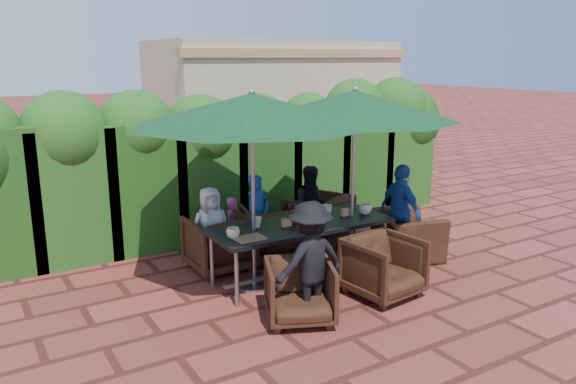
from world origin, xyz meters
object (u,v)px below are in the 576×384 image
umbrella_right (355,106)px  chair_far_left (219,240)px  chair_near_left (300,289)px  chair_far_mid (273,230)px  chair_far_right (318,217)px  dining_table (301,229)px  chair_end_right (405,228)px  umbrella_left (252,110)px  chair_near_right (384,264)px

umbrella_right → chair_far_left: 2.53m
chair_far_left → chair_near_left: size_ratio=1.12×
umbrella_right → chair_far_left: (-1.53, 0.92, -1.80)m
chair_far_mid → chair_far_right: 0.89m
dining_table → chair_far_left: size_ratio=2.90×
dining_table → umbrella_right: 1.72m
umbrella_right → chair_end_right: bearing=-0.5°
chair_far_mid → umbrella_right: bearing=140.7°
dining_table → umbrella_left: size_ratio=0.82×
chair_near_right → chair_end_right: (1.17, 0.90, 0.03)m
chair_near_right → dining_table: bearing=113.1°
umbrella_right → chair_far_mid: size_ratio=3.16×
dining_table → chair_far_left: chair_far_left is taller
dining_table → chair_far_mid: (0.07, 0.85, -0.26)m
umbrella_left → chair_far_left: 1.96m
chair_near_left → umbrella_right: bearing=57.2°
chair_end_right → umbrella_left: bearing=101.7°
dining_table → chair_near_left: bearing=-123.2°
dining_table → umbrella_left: (-0.64, 0.08, 1.54)m
dining_table → umbrella_left: bearing=173.2°
umbrella_left → chair_end_right: size_ratio=2.97×
chair_far_right → chair_end_right: size_ratio=0.88×
chair_near_left → chair_end_right: bearing=45.0°
chair_far_mid → chair_far_left: bearing=15.1°
dining_table → chair_near_right: 1.16m
dining_table → umbrella_right: size_ratio=0.90×
chair_near_right → chair_far_right: bearing=72.2°
umbrella_right → chair_far_mid: 2.13m
chair_end_right → umbrella_right: bearing=105.1°
dining_table → umbrella_left: umbrella_left is taller
umbrella_right → chair_far_right: size_ratio=3.06×
umbrella_left → umbrella_right: same height
chair_far_right → chair_far_left: bearing=-18.8°
umbrella_right → umbrella_left: bearing=173.8°
dining_table → chair_end_right: 1.75m
umbrella_left → chair_far_left: bearing=99.4°
chair_far_mid → chair_far_right: chair_far_right is taller
umbrella_left → chair_far_right: 2.57m
dining_table → chair_far_mid: bearing=85.2°
dining_table → umbrella_right: bearing=-5.6°
dining_table → chair_far_mid: chair_far_mid is taller
chair_end_right → chair_far_mid: bearing=76.1°
dining_table → chair_near_left: (-0.66, -1.01, -0.31)m
chair_near_right → chair_end_right: bearing=30.9°
chair_far_mid → chair_near_right: 1.90m
chair_near_left → chair_near_right: 1.22m
chair_near_right → chair_far_left: bearing=119.6°
dining_table → chair_far_right: (0.95, 1.01, -0.24)m
umbrella_left → umbrella_right: bearing=-6.2°
chair_far_mid → chair_near_right: size_ratio=1.05×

